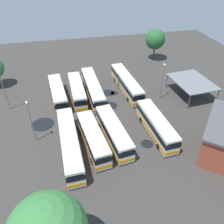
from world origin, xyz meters
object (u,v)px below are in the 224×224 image
at_px(lamp_post_far_corner, 31,120).
at_px(tree_east_edge, 155,39).
at_px(bus_row1_slot4, 156,125).
at_px(bus_row1_slot0, 70,143).
at_px(bus_row0_slot0, 58,93).
at_px(bus_row0_slot2, 93,88).
at_px(lamp_post_by_building, 162,80).
at_px(bus_row1_slot1, 93,138).
at_px(bus_row0_slot4, 126,83).
at_px(maintenance_shelter, 192,82).
at_px(bus_row1_slot2, 114,132).
at_px(bus_row0_slot1, 77,91).
at_px(lamp_post_near_entrance, 4,89).

height_order(lamp_post_far_corner, tree_east_edge, tree_east_edge).
relative_size(bus_row1_slot4, lamp_post_far_corner, 1.54).
bearing_deg(bus_row1_slot0, bus_row0_slot0, -175.36).
bearing_deg(bus_row1_slot4, tree_east_edge, 159.37).
xyz_separation_m(bus_row0_slot2, lamp_post_by_building, (4.49, 14.02, 2.56)).
xyz_separation_m(bus_row1_slot1, tree_east_edge, (-31.84, 22.91, 4.00)).
height_order(lamp_post_by_building, tree_east_edge, tree_east_edge).
bearing_deg(bus_row0_slot4, lamp_post_far_corner, -56.78).
height_order(bus_row0_slot2, maintenance_shelter, bus_row0_slot2).
xyz_separation_m(bus_row1_slot4, tree_east_edge, (-31.02, 11.68, 4.00)).
xyz_separation_m(maintenance_shelter, lamp_post_by_building, (-0.08, -7.06, 1.13)).
xyz_separation_m(bus_row1_slot1, lamp_post_by_building, (-11.38, 16.48, 2.56)).
height_order(bus_row1_slot2, lamp_post_far_corner, lamp_post_far_corner).
bearing_deg(maintenance_shelter, bus_row1_slot1, -64.35).
bearing_deg(tree_east_edge, bus_row0_slot2, -52.02).
xyz_separation_m(bus_row1_slot2, bus_row1_slot4, (-0.07, 7.64, 0.00)).
distance_m(bus_row0_slot1, bus_row1_slot2, 15.46).
xyz_separation_m(bus_row0_slot0, lamp_post_by_building, (4.04, 21.51, 2.56)).
distance_m(bus_row1_slot1, bus_row1_slot4, 11.26).
bearing_deg(bus_row1_slot2, bus_row1_slot4, 90.52).
relative_size(bus_row0_slot2, bus_row0_slot4, 1.00).
height_order(bus_row0_slot4, maintenance_shelter, bus_row0_slot4).
relative_size(bus_row0_slot1, tree_east_edge, 1.38).
xyz_separation_m(bus_row0_slot4, bus_row1_slot1, (16.47, -10.27, -0.00)).
height_order(bus_row0_slot0, bus_row1_slot0, same).
bearing_deg(bus_row0_slot0, bus_row1_slot4, 48.07).
relative_size(bus_row0_slot1, bus_row0_slot4, 0.79).
bearing_deg(bus_row1_slot0, bus_row0_slot2, 158.89).
bearing_deg(bus_row1_slot1, maintenance_shelter, 115.65).
height_order(bus_row1_slot1, tree_east_edge, tree_east_edge).
xyz_separation_m(bus_row0_slot1, bus_row1_slot1, (15.52, 0.98, -0.00)).
distance_m(lamp_post_near_entrance, lamp_post_far_corner, 12.17).
bearing_deg(bus_row1_slot0, bus_row1_slot2, 97.65).
relative_size(bus_row1_slot1, lamp_post_by_building, 1.42).
relative_size(bus_row1_slot4, tree_east_edge, 1.40).
distance_m(bus_row0_slot4, lamp_post_far_corner, 23.55).
bearing_deg(bus_row0_slot1, lamp_post_far_corner, -35.09).
relative_size(bus_row0_slot2, lamp_post_far_corner, 1.91).
bearing_deg(bus_row1_slot1, bus_row0_slot4, 148.06).
relative_size(bus_row1_slot4, maintenance_shelter, 1.17).
bearing_deg(bus_row1_slot4, lamp_post_far_corner, -97.78).
relative_size(bus_row1_slot2, maintenance_shelter, 1.16).
xyz_separation_m(bus_row0_slot2, maintenance_shelter, (4.57, 21.08, 1.43)).
distance_m(bus_row0_slot1, bus_row1_slot0, 16.00).
relative_size(bus_row0_slot2, bus_row1_slot2, 1.25).
xyz_separation_m(bus_row0_slot2, bus_row1_slot1, (15.88, -2.46, -0.00)).
relative_size(bus_row1_slot0, bus_row1_slot4, 1.24).
bearing_deg(bus_row1_slot4, bus_row1_slot1, -85.80).
xyz_separation_m(bus_row0_slot4, lamp_post_near_entrance, (2.03, -25.20, 2.77)).
bearing_deg(bus_row0_slot2, lamp_post_near_entrance, -85.26).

